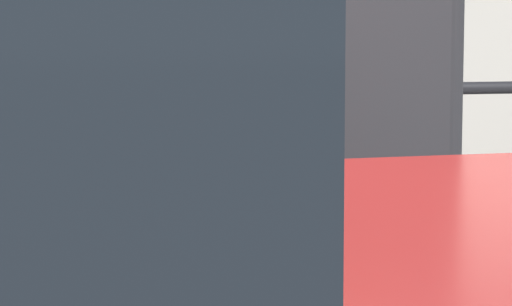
# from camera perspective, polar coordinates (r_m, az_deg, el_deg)

# --- Properties ---
(parking_meter) EXTENTS (0.17, 0.18, 1.48)m
(parking_meter) POSITION_cam_1_polar(r_m,az_deg,el_deg) (2.77, -7.29, 1.98)
(parking_meter) COLOR slate
(parking_meter) RESTS_ON sidewalk_curb
(pedestrian_at_meter) EXTENTS (0.64, 0.57, 1.78)m
(pedestrian_at_meter) POSITION_cam_1_polar(r_m,az_deg,el_deg) (2.91, 5.03, 1.30)
(pedestrian_at_meter) COLOR black
(pedestrian_at_meter) RESTS_ON sidewalk_curb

